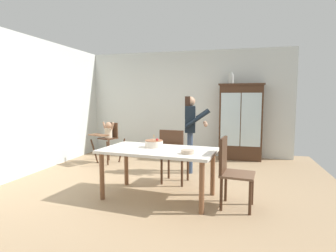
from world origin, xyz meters
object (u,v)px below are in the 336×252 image
at_px(ceramic_vase, 231,79).
at_px(serving_bowl, 188,152).
at_px(adult_person, 191,125).
at_px(dining_chair_far_side, 173,153).
at_px(birthday_cake, 154,144).
at_px(dining_table, 158,155).
at_px(china_cabinet, 240,122).
at_px(high_chair_with_toddler, 108,135).
at_px(dining_chair_right_end, 230,167).

relative_size(ceramic_vase, serving_bowl, 1.50).
height_order(ceramic_vase, serving_bowl, ceramic_vase).
xyz_separation_m(adult_person, dining_chair_far_side, (-0.15, -0.85, -0.41)).
bearing_deg(birthday_cake, dining_table, -50.78).
height_order(china_cabinet, high_chair_with_toddler, china_cabinet).
distance_m(serving_bowl, dining_chair_right_end, 0.62).
xyz_separation_m(china_cabinet, ceramic_vase, (-0.25, 0.00, 1.03)).
xyz_separation_m(dining_table, dining_chair_far_side, (0.07, 0.67, -0.10)).
bearing_deg(dining_chair_far_side, adult_person, -95.05).
height_order(birthday_cake, dining_chair_right_end, dining_chair_right_end).
bearing_deg(adult_person, dining_chair_far_side, 160.82).
xyz_separation_m(ceramic_vase, high_chair_with_toddler, (-2.70, -1.14, -1.30)).
relative_size(china_cabinet, high_chair_with_toddler, 1.93).
xyz_separation_m(high_chair_with_toddler, dining_table, (1.76, -1.84, -0.00)).
distance_m(high_chair_with_toddler, serving_bowl, 3.05).
xyz_separation_m(ceramic_vase, dining_chair_far_side, (-0.88, -2.31, -1.40)).
distance_m(ceramic_vase, adult_person, 1.90).
height_order(china_cabinet, dining_table, china_cabinet).
height_order(dining_table, serving_bowl, serving_bowl).
bearing_deg(dining_chair_far_side, dining_table, 89.54).
bearing_deg(serving_bowl, dining_chair_right_end, 12.55).
height_order(high_chair_with_toddler, dining_table, high_chair_with_toddler).
distance_m(high_chair_with_toddler, birthday_cake, 2.37).
bearing_deg(dining_table, dining_chair_far_side, 84.36).
bearing_deg(china_cabinet, dining_table, -111.83).
xyz_separation_m(birthday_cake, serving_bowl, (0.60, -0.37, -0.03)).
relative_size(dining_table, birthday_cake, 6.30).
bearing_deg(ceramic_vase, serving_bowl, -98.17).
distance_m(birthday_cake, dining_chair_right_end, 1.22).
height_order(adult_person, dining_chair_far_side, adult_person).
bearing_deg(high_chair_with_toddler, ceramic_vase, 43.94).
bearing_deg(dining_chair_right_end, serving_bowl, 109.04).
distance_m(adult_person, dining_chair_right_end, 1.87).
bearing_deg(china_cabinet, birthday_cake, -114.72).
height_order(adult_person, dining_table, adult_person).
bearing_deg(ceramic_vase, dining_chair_far_side, -110.86).
relative_size(ceramic_vase, birthday_cake, 0.96).
relative_size(high_chair_with_toddler, adult_person, 0.62).
distance_m(adult_person, dining_chair_far_side, 0.96).
bearing_deg(serving_bowl, ceramic_vase, 81.83).
distance_m(ceramic_vase, birthday_cake, 3.25).
height_order(ceramic_vase, dining_chair_far_side, ceramic_vase).
height_order(dining_table, dining_chair_far_side, dining_chair_far_side).
bearing_deg(serving_bowl, adult_person, 98.59).
relative_size(high_chair_with_toddler, serving_bowl, 5.28).
bearing_deg(dining_chair_far_side, high_chair_with_toddler, -27.38).
height_order(ceramic_vase, birthday_cake, ceramic_vase).
xyz_separation_m(china_cabinet, dining_table, (-1.19, -2.98, -0.27)).
distance_m(ceramic_vase, serving_bowl, 3.45).
relative_size(serving_bowl, dining_chair_far_side, 0.19).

